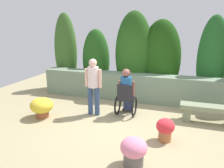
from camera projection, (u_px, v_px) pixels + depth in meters
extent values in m
plane|color=tan|center=(127.00, 125.00, 5.55)|extent=(11.45, 11.45, 0.00)
cube|color=gray|center=(142.00, 88.00, 7.20)|extent=(6.97, 0.56, 0.90)
ellipsoid|color=#396326|center=(66.00, 51.00, 8.54)|extent=(0.92, 0.64, 2.92)
ellipsoid|color=#23571B|center=(96.00, 60.00, 8.30)|extent=(1.06, 0.74, 2.33)
ellipsoid|color=#245318|center=(134.00, 54.00, 7.61)|extent=(1.31, 0.91, 2.94)
ellipsoid|color=#1C4611|center=(160.00, 59.00, 7.46)|extent=(1.35, 0.95, 2.66)
ellipsoid|color=#225D25|center=(212.00, 59.00, 6.99)|extent=(0.91, 0.64, 2.78)
cube|color=gray|center=(187.00, 114.00, 5.79)|extent=(0.20, 0.32, 0.35)
cube|color=gray|center=(210.00, 108.00, 5.56)|extent=(1.46, 0.37, 0.12)
cube|color=black|center=(126.00, 98.00, 6.03)|extent=(0.40, 0.40, 0.06)
cube|color=black|center=(124.00, 92.00, 5.80)|extent=(0.40, 0.04, 0.40)
cube|color=black|center=(129.00, 108.00, 6.43)|extent=(0.28, 0.12, 0.03)
torus|color=black|center=(118.00, 105.00, 6.16)|extent=(0.05, 0.56, 0.56)
torus|color=black|center=(134.00, 107.00, 6.01)|extent=(0.05, 0.56, 0.56)
cylinder|color=black|center=(123.00, 110.00, 6.42)|extent=(0.03, 0.10, 0.10)
cylinder|color=black|center=(133.00, 111.00, 6.33)|extent=(0.03, 0.10, 0.10)
cube|color=navy|center=(127.00, 93.00, 6.09)|extent=(0.30, 0.40, 0.16)
cube|color=navy|center=(128.00, 103.00, 6.37)|extent=(0.26, 0.14, 0.43)
cylinder|color=#1F5891|center=(126.00, 86.00, 5.92)|extent=(0.30, 0.30, 0.50)
cylinder|color=brown|center=(120.00, 88.00, 6.05)|extent=(0.08, 0.08, 0.40)
cylinder|color=brown|center=(133.00, 89.00, 5.94)|extent=(0.08, 0.08, 0.40)
sphere|color=brown|center=(126.00, 73.00, 5.82)|extent=(0.22, 0.22, 0.22)
cylinder|color=#334871|center=(90.00, 100.00, 6.13)|extent=(0.14, 0.14, 0.81)
cylinder|color=#334871|center=(97.00, 101.00, 6.07)|extent=(0.14, 0.14, 0.81)
cylinder|color=silver|center=(93.00, 77.00, 5.92)|extent=(0.30, 0.30, 0.56)
cylinder|color=beige|center=(86.00, 78.00, 5.99)|extent=(0.09, 0.09, 0.51)
cylinder|color=beige|center=(100.00, 79.00, 5.87)|extent=(0.09, 0.09, 0.51)
sphere|color=beige|center=(93.00, 63.00, 5.82)|extent=(0.22, 0.22, 0.22)
cylinder|color=#5E5854|center=(133.00, 159.00, 3.92)|extent=(0.36, 0.36, 0.26)
ellipsoid|color=#3A6226|center=(134.00, 150.00, 3.87)|extent=(0.40, 0.40, 0.13)
ellipsoid|color=pink|center=(134.00, 147.00, 3.86)|extent=(0.49, 0.49, 0.36)
cylinder|color=brown|center=(42.00, 113.00, 5.98)|extent=(0.34, 0.34, 0.23)
ellipsoid|color=#284E13|center=(42.00, 107.00, 5.94)|extent=(0.38, 0.38, 0.15)
ellipsoid|color=yellow|center=(42.00, 105.00, 5.92)|extent=(0.62, 0.62, 0.42)
cylinder|color=#B3663C|center=(165.00, 135.00, 4.77)|extent=(0.28, 0.28, 0.25)
ellipsoid|color=#1A430E|center=(165.00, 128.00, 4.72)|extent=(0.31, 0.31, 0.12)
ellipsoid|color=red|center=(165.00, 126.00, 4.71)|extent=(0.40, 0.40, 0.34)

